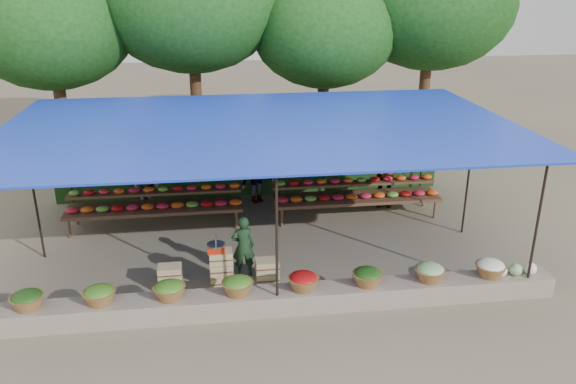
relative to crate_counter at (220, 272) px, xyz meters
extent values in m
plane|color=#685E4C|center=(1.00, 1.75, -0.31)|extent=(60.00, 60.00, 0.00)
cube|color=#6C6356|center=(1.00, -1.00, -0.11)|extent=(10.60, 0.55, 0.40)
cylinder|color=black|center=(1.00, -1.15, 1.09)|extent=(0.05, 0.05, 2.80)
cylinder|color=black|center=(5.80, -1.15, 1.09)|extent=(0.05, 0.05, 2.80)
cylinder|color=black|center=(-3.80, 1.75, 1.09)|extent=(0.05, 0.05, 2.80)
cylinder|color=black|center=(5.80, 1.75, 1.09)|extent=(0.05, 0.05, 2.80)
cylinder|color=black|center=(-3.80, 4.65, 1.09)|extent=(0.05, 0.05, 2.80)
cylinder|color=black|center=(1.00, 4.65, 1.09)|extent=(0.05, 0.05, 2.80)
cylinder|color=black|center=(5.80, 4.65, 1.09)|extent=(0.05, 0.05, 2.80)
cube|color=#1832B6|center=(1.00, 1.75, 2.49)|extent=(10.80, 6.60, 0.04)
cube|color=#1832B6|center=(1.00, -0.25, 2.31)|extent=(10.80, 2.19, 0.26)
cube|color=#1832B6|center=(1.00, 3.75, 2.31)|extent=(10.80, 2.19, 0.26)
cylinder|color=#A3A4A9|center=(1.00, 3.15, 1.71)|extent=(9.60, 0.01, 0.01)
ellipsoid|color=yellow|center=(-3.50, 3.15, 1.43)|extent=(0.23, 0.17, 0.30)
ellipsoid|color=yellow|center=(-3.05, 3.15, 1.43)|extent=(0.23, 0.17, 0.30)
ellipsoid|color=yellow|center=(-2.60, 3.15, 1.43)|extent=(0.23, 0.17, 0.30)
ellipsoid|color=yellow|center=(-2.15, 3.15, 1.43)|extent=(0.23, 0.17, 0.30)
ellipsoid|color=yellow|center=(-1.70, 3.15, 1.43)|extent=(0.23, 0.17, 0.30)
ellipsoid|color=yellow|center=(-1.25, 3.15, 1.43)|extent=(0.23, 0.17, 0.30)
ellipsoid|color=yellow|center=(-0.80, 3.15, 1.43)|extent=(0.23, 0.17, 0.30)
ellipsoid|color=yellow|center=(-0.35, 3.15, 1.43)|extent=(0.23, 0.17, 0.30)
ellipsoid|color=yellow|center=(0.10, 3.15, 1.43)|extent=(0.23, 0.17, 0.30)
ellipsoid|color=yellow|center=(0.55, 3.15, 1.43)|extent=(0.23, 0.17, 0.30)
ellipsoid|color=yellow|center=(1.00, 3.15, 1.43)|extent=(0.23, 0.17, 0.30)
ellipsoid|color=yellow|center=(1.45, 3.15, 1.43)|extent=(0.23, 0.17, 0.30)
ellipsoid|color=yellow|center=(1.90, 3.15, 1.43)|extent=(0.23, 0.17, 0.30)
ellipsoid|color=yellow|center=(2.35, 3.15, 1.43)|extent=(0.23, 0.17, 0.30)
ellipsoid|color=yellow|center=(2.80, 3.15, 1.43)|extent=(0.23, 0.17, 0.30)
ellipsoid|color=yellow|center=(3.25, 3.15, 1.43)|extent=(0.23, 0.17, 0.30)
ellipsoid|color=yellow|center=(3.70, 3.15, 1.43)|extent=(0.23, 0.17, 0.30)
ellipsoid|color=yellow|center=(4.15, 3.15, 1.43)|extent=(0.23, 0.17, 0.30)
ellipsoid|color=yellow|center=(4.60, 3.15, 1.43)|extent=(0.23, 0.17, 0.30)
ellipsoid|color=yellow|center=(5.05, 3.15, 1.43)|extent=(0.23, 0.17, 0.30)
ellipsoid|color=yellow|center=(5.50, 3.15, 1.43)|extent=(0.23, 0.17, 0.30)
ellipsoid|color=#1F4813|center=(-3.30, -1.00, 0.31)|extent=(0.52, 0.52, 0.23)
ellipsoid|color=#417820|center=(-2.10, -1.00, 0.31)|extent=(0.52, 0.52, 0.23)
ellipsoid|color=#417820|center=(-0.90, -1.00, 0.31)|extent=(0.52, 0.52, 0.23)
ellipsoid|color=#417820|center=(0.30, -1.00, 0.31)|extent=(0.52, 0.52, 0.23)
ellipsoid|color=#A40D0E|center=(1.50, -1.00, 0.31)|extent=(0.52, 0.52, 0.23)
ellipsoid|color=#1F4813|center=(2.70, -1.00, 0.31)|extent=(0.52, 0.52, 0.23)
ellipsoid|color=#88BE77|center=(3.90, -1.00, 0.31)|extent=(0.52, 0.52, 0.23)
ellipsoid|color=white|center=(5.10, -1.00, 0.31)|extent=(0.52, 0.52, 0.23)
cube|color=#1C4017|center=(1.00, 4.90, 0.94)|extent=(10.60, 0.06, 2.50)
cylinder|color=#3A1F15|center=(-4.50, 7.55, 1.67)|extent=(0.36, 0.36, 3.97)
ellipsoid|color=#0F3710|center=(-4.50, 7.55, 4.15)|extent=(4.77, 4.77, 3.69)
cylinder|color=#3A1F15|center=(-0.50, 7.95, 1.93)|extent=(0.36, 0.36, 4.48)
ellipsoid|color=#0F3710|center=(-0.50, 7.95, 4.73)|extent=(5.39, 5.39, 4.17)
cylinder|color=#3A1F15|center=(3.50, 7.65, 1.55)|extent=(0.36, 0.36, 3.71)
ellipsoid|color=#0F3710|center=(3.50, 7.65, 3.87)|extent=(4.47, 4.47, 3.45)
cylinder|color=#3A1F15|center=(7.00, 8.05, 1.87)|extent=(0.36, 0.36, 4.35)
ellipsoid|color=#0F3710|center=(7.00, 8.05, 4.59)|extent=(5.24, 5.24, 4.05)
cube|color=#4F311F|center=(-1.50, 3.05, 0.19)|extent=(4.20, 0.95, 0.08)
cube|color=#4F311F|center=(-1.50, 3.35, 0.47)|extent=(4.20, 0.35, 0.06)
cylinder|color=#4F311F|center=(-3.45, 2.65, -0.06)|extent=(0.06, 0.06, 0.50)
cylinder|color=#4F311F|center=(0.45, 2.65, -0.06)|extent=(0.06, 0.06, 0.50)
cylinder|color=#4F311F|center=(-3.45, 3.45, -0.06)|extent=(0.06, 0.06, 0.50)
cylinder|color=#4F311F|center=(0.45, 3.45, -0.06)|extent=(0.06, 0.06, 0.50)
ellipsoid|color=red|center=(-3.40, 2.90, 0.29)|extent=(0.31, 0.26, 0.13)
ellipsoid|color=#63A231|center=(-3.40, 3.35, 0.56)|extent=(0.26, 0.22, 0.12)
ellipsoid|color=#E15414|center=(-3.05, 2.90, 0.29)|extent=(0.31, 0.26, 0.13)
ellipsoid|color=#A40D0E|center=(-3.05, 3.35, 0.56)|extent=(0.26, 0.22, 0.12)
ellipsoid|color=#63A231|center=(-2.70, 2.90, 0.29)|extent=(0.31, 0.26, 0.13)
ellipsoid|color=red|center=(-2.70, 3.35, 0.56)|extent=(0.26, 0.22, 0.12)
ellipsoid|color=#A40D0E|center=(-2.35, 2.90, 0.29)|extent=(0.31, 0.26, 0.13)
ellipsoid|color=#E15414|center=(-2.35, 3.35, 0.56)|extent=(0.26, 0.22, 0.12)
ellipsoid|color=red|center=(-2.00, 2.90, 0.29)|extent=(0.31, 0.26, 0.13)
ellipsoid|color=red|center=(-2.00, 3.35, 0.56)|extent=(0.26, 0.22, 0.12)
ellipsoid|color=#E15414|center=(-1.65, 2.90, 0.29)|extent=(0.31, 0.26, 0.13)
ellipsoid|color=#E15414|center=(-1.65, 3.35, 0.56)|extent=(0.26, 0.22, 0.12)
ellipsoid|color=red|center=(-1.30, 2.90, 0.29)|extent=(0.31, 0.26, 0.13)
ellipsoid|color=#63A231|center=(-1.30, 3.35, 0.56)|extent=(0.26, 0.22, 0.12)
ellipsoid|color=#E15414|center=(-0.95, 2.90, 0.29)|extent=(0.31, 0.26, 0.13)
ellipsoid|color=#A40D0E|center=(-0.95, 3.35, 0.56)|extent=(0.26, 0.22, 0.12)
ellipsoid|color=#63A231|center=(-0.60, 2.90, 0.29)|extent=(0.31, 0.26, 0.13)
ellipsoid|color=red|center=(-0.60, 3.35, 0.56)|extent=(0.26, 0.22, 0.12)
ellipsoid|color=#A40D0E|center=(-0.25, 2.90, 0.29)|extent=(0.31, 0.26, 0.13)
ellipsoid|color=#E15414|center=(-0.25, 3.35, 0.56)|extent=(0.26, 0.22, 0.12)
ellipsoid|color=red|center=(0.10, 2.90, 0.29)|extent=(0.31, 0.26, 0.13)
ellipsoid|color=red|center=(0.10, 3.35, 0.56)|extent=(0.26, 0.22, 0.12)
ellipsoid|color=#E15414|center=(0.45, 2.90, 0.29)|extent=(0.31, 0.26, 0.13)
ellipsoid|color=#E15414|center=(0.45, 3.35, 0.56)|extent=(0.26, 0.22, 0.12)
cube|color=#4F311F|center=(3.50, 3.05, 0.19)|extent=(4.20, 0.95, 0.08)
cube|color=#4F311F|center=(3.50, 3.35, 0.47)|extent=(4.20, 0.35, 0.06)
cylinder|color=#4F311F|center=(1.55, 2.65, -0.06)|extent=(0.06, 0.06, 0.50)
cylinder|color=#4F311F|center=(5.45, 2.65, -0.06)|extent=(0.06, 0.06, 0.50)
cylinder|color=#4F311F|center=(1.55, 3.45, -0.06)|extent=(0.06, 0.06, 0.50)
cylinder|color=#4F311F|center=(5.45, 3.45, -0.06)|extent=(0.06, 0.06, 0.50)
ellipsoid|color=red|center=(1.60, 2.90, 0.29)|extent=(0.31, 0.26, 0.13)
ellipsoid|color=#63A231|center=(1.60, 3.35, 0.56)|extent=(0.26, 0.22, 0.12)
ellipsoid|color=#E15414|center=(1.95, 2.90, 0.29)|extent=(0.31, 0.26, 0.13)
ellipsoid|color=#A40D0E|center=(1.95, 3.35, 0.56)|extent=(0.26, 0.22, 0.12)
ellipsoid|color=#63A231|center=(2.30, 2.90, 0.29)|extent=(0.31, 0.26, 0.13)
ellipsoid|color=red|center=(2.30, 3.35, 0.56)|extent=(0.26, 0.22, 0.12)
ellipsoid|color=#A40D0E|center=(2.65, 2.90, 0.29)|extent=(0.31, 0.26, 0.13)
ellipsoid|color=#E15414|center=(2.65, 3.35, 0.56)|extent=(0.26, 0.22, 0.12)
ellipsoid|color=red|center=(3.00, 2.90, 0.29)|extent=(0.31, 0.26, 0.13)
ellipsoid|color=red|center=(3.00, 3.35, 0.56)|extent=(0.26, 0.22, 0.12)
ellipsoid|color=#E15414|center=(3.35, 2.90, 0.29)|extent=(0.31, 0.26, 0.13)
ellipsoid|color=#E15414|center=(3.35, 3.35, 0.56)|extent=(0.26, 0.22, 0.12)
ellipsoid|color=red|center=(3.70, 2.90, 0.29)|extent=(0.31, 0.26, 0.13)
ellipsoid|color=#63A231|center=(3.70, 3.35, 0.56)|extent=(0.26, 0.22, 0.12)
ellipsoid|color=#E15414|center=(4.05, 2.90, 0.29)|extent=(0.31, 0.26, 0.13)
ellipsoid|color=#A40D0E|center=(4.05, 3.35, 0.56)|extent=(0.26, 0.22, 0.12)
ellipsoid|color=#63A231|center=(4.40, 2.90, 0.29)|extent=(0.31, 0.26, 0.13)
ellipsoid|color=red|center=(4.40, 3.35, 0.56)|extent=(0.26, 0.22, 0.12)
ellipsoid|color=#A40D0E|center=(4.75, 2.90, 0.29)|extent=(0.31, 0.26, 0.13)
ellipsoid|color=#E15414|center=(4.75, 3.35, 0.56)|extent=(0.26, 0.22, 0.12)
ellipsoid|color=red|center=(5.10, 2.90, 0.29)|extent=(0.31, 0.26, 0.13)
ellipsoid|color=red|center=(5.10, 3.35, 0.56)|extent=(0.26, 0.22, 0.12)
ellipsoid|color=#E15414|center=(5.45, 2.90, 0.29)|extent=(0.31, 0.26, 0.13)
ellipsoid|color=#E15414|center=(5.45, 3.35, 0.56)|extent=(0.26, 0.22, 0.12)
cube|color=#A3875D|center=(-0.97, 0.00, -0.19)|extent=(0.45, 0.35, 0.25)
cube|color=#A3875D|center=(-0.97, 0.00, 0.07)|extent=(0.45, 0.35, 0.25)
cube|color=#A3875D|center=(0.03, 0.00, -0.19)|extent=(0.45, 0.35, 0.25)
cube|color=#A3875D|center=(0.03, 0.00, 0.07)|extent=(0.45, 0.35, 0.25)
cube|color=#A3875D|center=(0.03, 0.00, 0.33)|extent=(0.45, 0.35, 0.25)
cube|color=#A3875D|center=(0.93, 0.00, -0.19)|extent=(0.45, 0.35, 0.25)
cube|color=#A3875D|center=(0.93, 0.00, 0.07)|extent=(0.45, 0.35, 0.25)
cube|color=red|center=(-0.06, 0.00, 0.52)|extent=(0.33, 0.28, 0.13)
cylinder|color=#A3A4A9|center=(-0.06, 0.00, 0.61)|extent=(0.35, 0.35, 0.03)
cylinder|color=#A3A4A9|center=(-0.06, 0.00, 0.71)|extent=(0.03, 0.03, 0.24)
imported|color=#17331B|center=(0.48, 0.39, 0.34)|extent=(0.50, 0.35, 1.30)
imported|color=slate|center=(-1.77, 3.88, 0.44)|extent=(0.88, 0.79, 1.49)
imported|color=slate|center=(1.09, 4.34, 0.45)|extent=(1.14, 0.96, 1.53)
imported|color=slate|center=(4.41, 3.67, 0.59)|extent=(1.13, 0.68, 1.79)
camera|label=1|loc=(0.03, -9.82, 5.44)|focal=35.00mm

